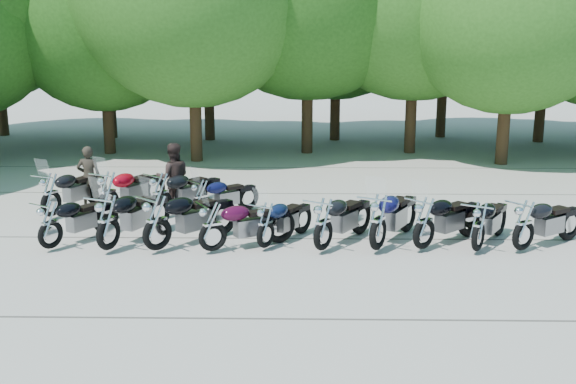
{
  "coord_description": "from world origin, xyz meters",
  "views": [
    {
      "loc": [
        0.28,
        -13.32,
        4.57
      ],
      "look_at": [
        0.0,
        1.5,
        1.1
      ],
      "focal_mm": 42.0,
      "sensor_mm": 36.0,
      "label": 1
    }
  ],
  "objects_px": {
    "motorcycle_2": "(157,221)",
    "motorcycle_0": "(50,224)",
    "motorcycle_4": "(266,224)",
    "motorcycle_1": "(108,221)",
    "motorcycle_11": "(108,193)",
    "motorcycle_13": "(201,197)",
    "motorcycle_7": "(424,222)",
    "motorcycle_12": "(161,193)",
    "rider_1": "(173,178)",
    "motorcycle_9": "(524,224)",
    "rider_0": "(89,177)",
    "motorcycle_3": "(212,225)",
    "motorcycle_8": "(479,225)",
    "motorcycle_5": "(323,223)",
    "motorcycle_10": "(50,193)",
    "motorcycle_6": "(378,220)"
  },
  "relations": [
    {
      "from": "motorcycle_8",
      "to": "motorcycle_13",
      "type": "relative_size",
      "value": 1.1
    },
    {
      "from": "motorcycle_2",
      "to": "motorcycle_11",
      "type": "bearing_deg",
      "value": -14.06
    },
    {
      "from": "motorcycle_2",
      "to": "motorcycle_10",
      "type": "bearing_deg",
      "value": 2.83
    },
    {
      "from": "motorcycle_3",
      "to": "rider_1",
      "type": "xyz_separation_m",
      "value": [
        -1.46,
        3.46,
        0.29
      ]
    },
    {
      "from": "motorcycle_2",
      "to": "motorcycle_12",
      "type": "relative_size",
      "value": 1.07
    },
    {
      "from": "motorcycle_1",
      "to": "motorcycle_3",
      "type": "xyz_separation_m",
      "value": [
        2.24,
        -0.03,
        -0.08
      ]
    },
    {
      "from": "rider_1",
      "to": "motorcycle_12",
      "type": "bearing_deg",
      "value": 59.82
    },
    {
      "from": "motorcycle_9",
      "to": "motorcycle_3",
      "type": "bearing_deg",
      "value": 56.4
    },
    {
      "from": "motorcycle_3",
      "to": "motorcycle_10",
      "type": "height_order",
      "value": "motorcycle_10"
    },
    {
      "from": "motorcycle_7",
      "to": "motorcycle_13",
      "type": "bearing_deg",
      "value": 20.89
    },
    {
      "from": "motorcycle_3",
      "to": "motorcycle_0",
      "type": "bearing_deg",
      "value": 57.98
    },
    {
      "from": "motorcycle_1",
      "to": "rider_1",
      "type": "relative_size",
      "value": 1.37
    },
    {
      "from": "motorcycle_7",
      "to": "motorcycle_13",
      "type": "distance_m",
      "value": 5.75
    },
    {
      "from": "motorcycle_0",
      "to": "motorcycle_11",
      "type": "height_order",
      "value": "motorcycle_11"
    },
    {
      "from": "motorcycle_13",
      "to": "motorcycle_8",
      "type": "bearing_deg",
      "value": -153.53
    },
    {
      "from": "motorcycle_1",
      "to": "motorcycle_13",
      "type": "relative_size",
      "value": 1.24
    },
    {
      "from": "motorcycle_7",
      "to": "motorcycle_1",
      "type": "bearing_deg",
      "value": 48.64
    },
    {
      "from": "motorcycle_13",
      "to": "motorcycle_0",
      "type": "bearing_deg",
      "value": 91.57
    },
    {
      "from": "motorcycle_4",
      "to": "motorcycle_11",
      "type": "xyz_separation_m",
      "value": [
        -4.11,
        2.47,
        0.09
      ]
    },
    {
      "from": "motorcycle_10",
      "to": "rider_0",
      "type": "distance_m",
      "value": 1.35
    },
    {
      "from": "motorcycle_4",
      "to": "motorcycle_1",
      "type": "bearing_deg",
      "value": 35.88
    },
    {
      "from": "motorcycle_2",
      "to": "motorcycle_0",
      "type": "bearing_deg",
      "value": 39.8
    },
    {
      "from": "motorcycle_8",
      "to": "motorcycle_10",
      "type": "bearing_deg",
      "value": 16.9
    },
    {
      "from": "motorcycle_13",
      "to": "motorcycle_5",
      "type": "bearing_deg",
      "value": -172.33
    },
    {
      "from": "motorcycle_1",
      "to": "rider_1",
      "type": "bearing_deg",
      "value": -79.42
    },
    {
      "from": "motorcycle_0",
      "to": "rider_1",
      "type": "bearing_deg",
      "value": -90.31
    },
    {
      "from": "motorcycle_0",
      "to": "motorcycle_12",
      "type": "xyz_separation_m",
      "value": [
        1.86,
        2.63,
        0.05
      ]
    },
    {
      "from": "motorcycle_0",
      "to": "motorcycle_10",
      "type": "height_order",
      "value": "motorcycle_10"
    },
    {
      "from": "motorcycle_11",
      "to": "motorcycle_9",
      "type": "bearing_deg",
      "value": -166.48
    },
    {
      "from": "motorcycle_3",
      "to": "rider_0",
      "type": "relative_size",
      "value": 1.33
    },
    {
      "from": "motorcycle_6",
      "to": "motorcycle_7",
      "type": "xyz_separation_m",
      "value": [
        1.0,
        0.1,
        -0.05
      ]
    },
    {
      "from": "motorcycle_13",
      "to": "motorcycle_6",
      "type": "bearing_deg",
      "value": -163.0
    },
    {
      "from": "motorcycle_1",
      "to": "motorcycle_2",
      "type": "relative_size",
      "value": 1.0
    },
    {
      "from": "motorcycle_2",
      "to": "motorcycle_3",
      "type": "distance_m",
      "value": 1.19
    },
    {
      "from": "motorcycle_12",
      "to": "motorcycle_5",
      "type": "bearing_deg",
      "value": -172.62
    },
    {
      "from": "motorcycle_2",
      "to": "motorcycle_10",
      "type": "xyz_separation_m",
      "value": [
        -3.27,
        2.7,
        -0.05
      ]
    },
    {
      "from": "motorcycle_11",
      "to": "motorcycle_13",
      "type": "xyz_separation_m",
      "value": [
        2.35,
        0.01,
        -0.11
      ]
    },
    {
      "from": "rider_0",
      "to": "motorcycle_12",
      "type": "bearing_deg",
      "value": 143.42
    },
    {
      "from": "motorcycle_6",
      "to": "rider_0",
      "type": "height_order",
      "value": "rider_0"
    },
    {
      "from": "motorcycle_7",
      "to": "motorcycle_3",
      "type": "bearing_deg",
      "value": 49.86
    },
    {
      "from": "motorcycle_0",
      "to": "motorcycle_13",
      "type": "xyz_separation_m",
      "value": [
        2.88,
        2.63,
        -0.04
      ]
    },
    {
      "from": "motorcycle_2",
      "to": "motorcycle_13",
      "type": "relative_size",
      "value": 1.25
    },
    {
      "from": "motorcycle_1",
      "to": "motorcycle_11",
      "type": "bearing_deg",
      "value": -51.12
    },
    {
      "from": "motorcycle_4",
      "to": "rider_0",
      "type": "relative_size",
      "value": 1.24
    },
    {
      "from": "motorcycle_7",
      "to": "motorcycle_12",
      "type": "xyz_separation_m",
      "value": [
        -6.18,
        2.53,
        -0.0
      ]
    },
    {
      "from": "motorcycle_6",
      "to": "motorcycle_13",
      "type": "xyz_separation_m",
      "value": [
        -4.17,
        2.62,
        -0.15
      ]
    },
    {
      "from": "rider_0",
      "to": "rider_1",
      "type": "xyz_separation_m",
      "value": [
        2.36,
        -0.44,
        0.08
      ]
    },
    {
      "from": "motorcycle_5",
      "to": "motorcycle_11",
      "type": "relative_size",
      "value": 0.98
    },
    {
      "from": "motorcycle_3",
      "to": "motorcycle_7",
      "type": "height_order",
      "value": "motorcycle_7"
    },
    {
      "from": "motorcycle_13",
      "to": "motorcycle_7",
      "type": "bearing_deg",
      "value": -156.88
    }
  ]
}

